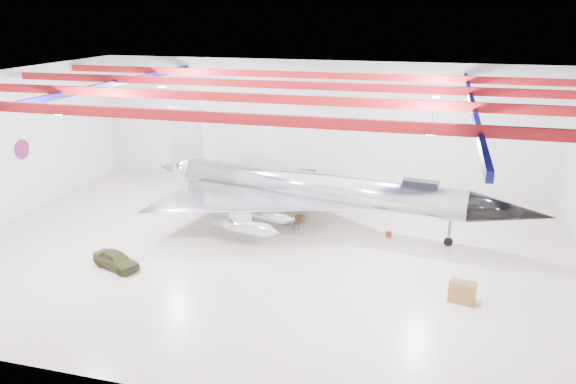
% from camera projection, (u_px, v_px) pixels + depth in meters
% --- Properties ---
extents(floor, '(40.00, 40.00, 0.00)m').
position_uv_depth(floor, '(267.00, 249.00, 37.05)').
color(floor, beige).
rests_on(floor, ground).
extents(wall_back, '(40.00, 0.00, 40.00)m').
position_uv_depth(wall_back, '(317.00, 124.00, 49.11)').
color(wall_back, silver).
rests_on(wall_back, floor).
extents(wall_left, '(0.00, 30.00, 30.00)m').
position_uv_depth(wall_left, '(1.00, 149.00, 40.37)').
color(wall_left, silver).
rests_on(wall_left, floor).
extents(ceiling, '(40.00, 40.00, 0.00)m').
position_uv_depth(ceiling, '(265.00, 81.00, 33.65)').
color(ceiling, '#0A0F38').
rests_on(ceiling, wall_back).
extents(ceiling_structure, '(39.50, 29.50, 1.08)m').
position_uv_depth(ceiling_structure, '(265.00, 92.00, 33.86)').
color(ceiling_structure, maroon).
rests_on(ceiling_structure, ceiling).
extents(wall_roundel, '(0.10, 1.50, 1.50)m').
position_uv_depth(wall_roundel, '(22.00, 149.00, 42.35)').
color(wall_roundel, '#B21414').
rests_on(wall_roundel, wall_left).
extents(jet_aircraft, '(29.37, 19.12, 8.03)m').
position_uv_depth(jet_aircraft, '(316.00, 191.00, 40.41)').
color(jet_aircraft, silver).
rests_on(jet_aircraft, floor).
extents(jeep, '(3.54, 2.41, 1.12)m').
position_uv_depth(jeep, '(116.00, 260.00, 34.13)').
color(jeep, '#3C3D1E').
rests_on(jeep, floor).
extents(desk, '(1.48, 1.02, 1.23)m').
position_uv_depth(desk, '(462.00, 292.00, 30.11)').
color(desk, brown).
rests_on(desk, floor).
extents(crate_ply, '(0.64, 0.56, 0.39)m').
position_uv_depth(crate_ply, '(249.00, 219.00, 41.71)').
color(crate_ply, olive).
rests_on(crate_ply, floor).
extents(toolbox_red, '(0.55, 0.50, 0.32)m').
position_uv_depth(toolbox_red, '(262.00, 201.00, 45.83)').
color(toolbox_red, maroon).
rests_on(toolbox_red, floor).
extents(engine_drum, '(0.56, 0.56, 0.44)m').
position_uv_depth(engine_drum, '(296.00, 227.00, 40.28)').
color(engine_drum, '#59595B').
rests_on(engine_drum, floor).
extents(parts_bin, '(0.77, 0.70, 0.44)m').
position_uv_depth(parts_bin, '(300.00, 218.00, 41.93)').
color(parts_bin, olive).
rests_on(parts_bin, floor).
extents(crate_small, '(0.38, 0.31, 0.27)m').
position_uv_depth(crate_small, '(198.00, 202.00, 45.65)').
color(crate_small, '#59595B').
rests_on(crate_small, floor).
extents(tool_chest, '(0.55, 0.55, 0.38)m').
position_uv_depth(tool_chest, '(389.00, 234.00, 38.99)').
color(tool_chest, maroon).
rests_on(tool_chest, floor).
extents(oil_barrel, '(0.59, 0.50, 0.37)m').
position_uv_depth(oil_barrel, '(285.00, 222.00, 41.16)').
color(oil_barrel, olive).
rests_on(oil_barrel, floor).
extents(spares_box, '(0.43, 0.43, 0.32)m').
position_uv_depth(spares_box, '(290.00, 207.00, 44.54)').
color(spares_box, '#59595B').
rests_on(spares_box, floor).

